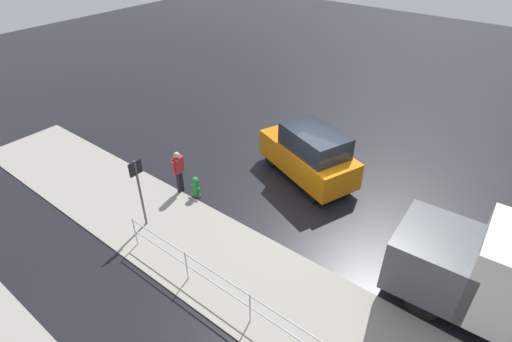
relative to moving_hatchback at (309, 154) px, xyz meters
name	(u,v)px	position (x,y,z in m)	size (l,w,h in m)	color
ground_plane	(310,196)	(-0.69, 0.95, -1.03)	(60.00, 60.00, 0.00)	black
kerb_strip	(231,268)	(-0.69, 5.15, -1.01)	(24.00, 3.20, 0.04)	gray
moving_hatchback	(309,154)	(0.00, 0.00, 0.00)	(4.25, 2.98, 2.06)	orange
fire_hydrant	(196,187)	(2.43, 3.39, -0.63)	(0.42, 0.31, 0.80)	#197A2D
pedestrian	(178,169)	(3.08, 3.51, -0.07)	(0.30, 0.56, 1.62)	#B2262D
metal_railing	(250,303)	(-2.19, 6.17, -0.30)	(8.67, 0.04, 1.05)	#B7BABF
sign_post	(139,184)	(2.66, 5.41, 0.55)	(0.07, 0.44, 2.40)	#4C4C51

